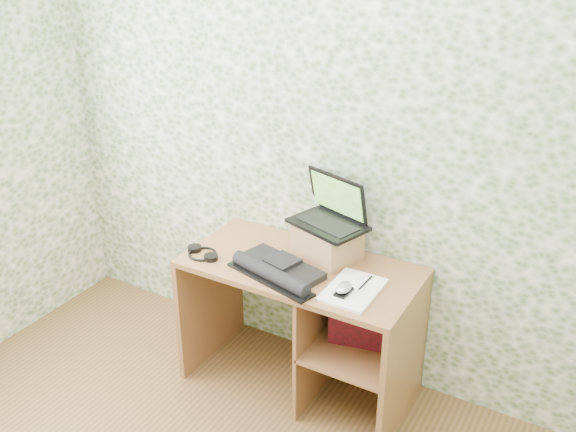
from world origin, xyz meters
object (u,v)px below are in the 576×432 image
Objects in this scene: keyboard at (277,270)px; notepad at (353,290)px; desk at (316,311)px; laptop at (332,213)px; riser at (327,242)px.

notepad is at bearing 20.17° from keyboard.
keyboard is (-0.14, -0.16, 0.29)m from desk.
desk is 2.77× the size of laptop.
laptop reaches higher than riser.
notepad is (0.26, -0.24, -0.08)m from riser.
desk is at bearing -70.97° from laptop.
riser is at bearing 78.57° from keyboard.
notepad is (0.25, -0.12, 0.28)m from desk.
riser is 0.89× the size of notepad.
riser is (-0.00, 0.12, 0.36)m from desk.
desk is 4.07× the size of riser.
keyboard is at bearing -115.77° from riser.
riser is 0.15m from laptop.
desk is 3.64× the size of notepad.
desk is 2.29× the size of keyboard.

